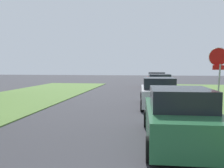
# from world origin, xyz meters

# --- Properties ---
(stop_sign_far) EXTENTS (0.81, 0.46, 2.95)m
(stop_sign_far) POSITION_xyz_m (4.62, 11.28, 2.18)
(stop_sign_far) COLOR #9EA0A5
(stop_sign_far) RESTS_ON grass_verge_right
(parked_sedan_green) EXTENTS (2.06, 4.45, 1.57)m
(parked_sedan_green) POSITION_xyz_m (2.49, 7.15, 0.72)
(parked_sedan_green) COLOR #28663D
(parked_sedan_green) RESTS_ON ground
(parked_sedan_silver) EXTENTS (2.06, 4.45, 1.57)m
(parked_sedan_silver) POSITION_xyz_m (2.16, 13.54, 0.72)
(parked_sedan_silver) COLOR #BCBCC1
(parked_sedan_silver) RESTS_ON ground
(parked_sedan_white) EXTENTS (2.06, 4.45, 1.57)m
(parked_sedan_white) POSITION_xyz_m (2.47, 19.79, 0.72)
(parked_sedan_white) COLOR white
(parked_sedan_white) RESTS_ON ground
(parked_sedan_red) EXTENTS (2.06, 4.45, 1.57)m
(parked_sedan_red) POSITION_xyz_m (2.45, 26.04, 0.72)
(parked_sedan_red) COLOR red
(parked_sedan_red) RESTS_ON ground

